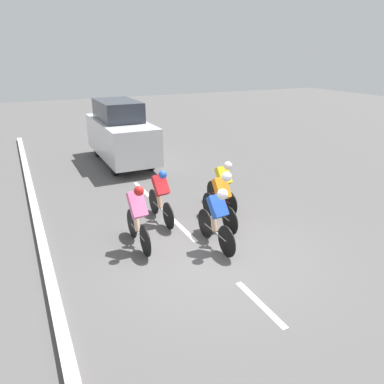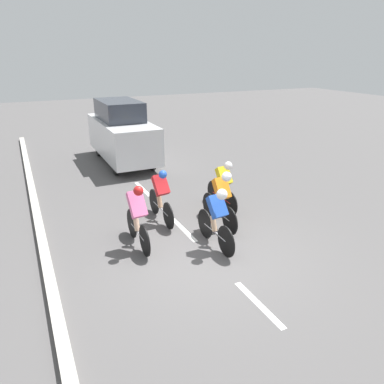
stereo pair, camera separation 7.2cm
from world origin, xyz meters
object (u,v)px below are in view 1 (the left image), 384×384
Objects in this scene: cyclist_pink at (138,215)px; cyclist_yellow at (223,184)px; cyclist_blue at (217,216)px; cyclist_red at (161,195)px; support_car at (120,133)px; cyclist_orange at (221,197)px.

cyclist_yellow is at bearing -158.85° from cyclist_pink.
cyclist_blue is 1.89m from cyclist_red.
support_car reaches higher than cyclist_yellow.
cyclist_blue is at bearing 55.69° from cyclist_orange.
cyclist_yellow is at bearing 101.59° from support_car.
cyclist_yellow is 0.36× the size of support_car.
cyclist_blue is 1.72m from cyclist_pink.
cyclist_red is 1.05× the size of cyclist_pink.
cyclist_yellow is at bearing -123.41° from cyclist_blue.
cyclist_pink reaches higher than cyclist_orange.
support_car reaches higher than cyclist_blue.
cyclist_pink is (1.54, -0.75, 0.02)m from cyclist_blue.
cyclist_pink is at bearing 77.32° from support_car.
cyclist_orange is at bearing -124.31° from cyclist_blue.
cyclist_red is at bearing -131.92° from cyclist_pink.
cyclist_red is 5.88m from support_car.
support_car is (-0.00, -7.63, 0.40)m from cyclist_blue.
support_car is at bearing -84.85° from cyclist_orange.
cyclist_pink is 2.94m from cyclist_yellow.
cyclist_pink reaches higher than cyclist_red.
cyclist_yellow is 1.09m from cyclist_orange.
cyclist_pink is 7.06m from support_car.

